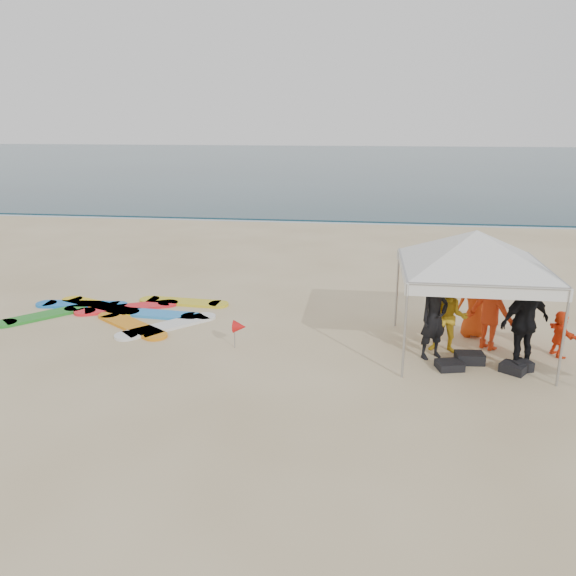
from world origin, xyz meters
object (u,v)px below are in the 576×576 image
Objects in this scene: person_yellow at (449,318)px; person_seated at (560,334)px; person_black_a at (434,318)px; surfboard_spread at (125,312)px; person_black_b at (525,322)px; canopy_tent at (477,231)px; person_orange_b at (475,302)px; marker_pennant at (240,327)px; person_orange_a at (492,310)px.

person_yellow is 1.58× the size of person_seated.
surfboard_spread is (-7.53, 1.77, -0.84)m from person_black_a.
person_black_b is (1.72, -0.24, 0.08)m from person_black_a.
canopy_tent is (0.76, 0.37, 1.77)m from person_black_a.
person_orange_b is 8.65m from surfboard_spread.
person_yellow is 1.49m from person_black_b.
person_orange_b is 0.41× the size of canopy_tent.
person_orange_a is at bearing 7.74° from marker_pennant.
person_black_a is 1.75× the size of person_seated.
person_orange_a reaches higher than surfboard_spread.
person_seated is 0.25× the size of canopy_tent.
person_seated is 6.77m from marker_pennant.
person_orange_a is 1.43m from person_seated.
marker_pennant is (-4.85, -0.43, -2.15)m from canopy_tent.
canopy_tent is at bearing 62.14° from person_orange_b.
person_orange_a is (0.95, 0.37, 0.08)m from person_yellow.
person_orange_b is at bearing -2.65° from surfboard_spread.
person_yellow is at bearing 64.58° from person_orange_a.
person_seated is at bearing 138.83° from person_orange_b.
canopy_tent is (-0.96, 0.61, 1.69)m from person_black_b.
person_black_a is at bearing -13.25° from surfboard_spread.
surfboard_spread is (-8.61, 0.40, -0.79)m from person_orange_b.
surfboard_spread is at bearing 36.45° from person_orange_a.
person_black_b is 0.38× the size of surfboard_spread.
canopy_tent reaches higher than person_black_a.
person_black_a is 1.06× the size of person_orange_b.
marker_pennant is (-4.09, -0.06, -0.38)m from person_black_a.
person_orange_b is at bearing 19.87° from person_black_a.
surfboard_spread is at bearing 170.37° from canopy_tent.
marker_pennant is at bearing -174.99° from canopy_tent.
canopy_tent reaches higher than person_black_b.
marker_pennant is at bearing 148.76° from person_black_a.
person_black_b is at bearing 110.26° from person_seated.
person_black_a is 1.96m from canopy_tent.
person_black_a is at bearing -35.66° from person_black_b.
person_orange_b is 1.86m from person_seated.
person_seated is 2.87m from canopy_tent.
person_seated is at bearing 12.75° from person_yellow.
person_yellow is 1.91m from canopy_tent.
person_black_b is 2.04m from canopy_tent.
person_orange_b is 2.58× the size of marker_pennant.
person_yellow reaches higher than marker_pennant.
person_orange_a is (1.30, 0.67, -0.01)m from person_black_a.
surfboard_spread is (-9.25, 2.01, -0.92)m from person_black_b.
person_orange_a is 0.43× the size of canopy_tent.
person_orange_a is at bearing 96.95° from person_orange_b.
person_orange_a is 5.45m from marker_pennant.
person_seated is (0.94, 0.68, -0.46)m from person_black_b.
marker_pennant is (-5.17, -1.43, -0.33)m from person_orange_b.
person_black_b is 1.74m from person_orange_b.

